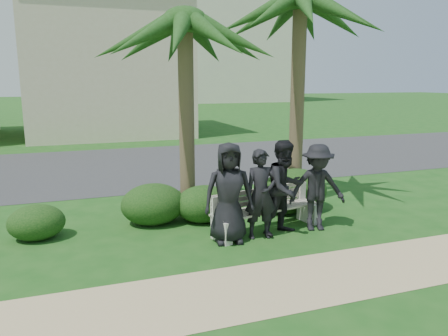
{
  "coord_description": "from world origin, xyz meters",
  "views": [
    {
      "loc": [
        -3.15,
        -7.04,
        2.9
      ],
      "look_at": [
        -0.28,
        1.0,
        1.18
      ],
      "focal_mm": 35.0,
      "sensor_mm": 36.0,
      "label": 1
    }
  ],
  "objects_px": {
    "park_bench": "(267,213)",
    "palm_left": "(185,23)",
    "man_a": "(229,193)",
    "man_b": "(261,194)",
    "palm_right": "(300,1)",
    "man_c": "(285,188)",
    "man_d": "(317,188)"
  },
  "relations": [
    {
      "from": "park_bench",
      "to": "palm_left",
      "type": "relative_size",
      "value": 0.48
    },
    {
      "from": "park_bench",
      "to": "man_a",
      "type": "xyz_separation_m",
      "value": [
        -0.91,
        -0.32,
        0.56
      ]
    },
    {
      "from": "man_b",
      "to": "palm_right",
      "type": "distance_m",
      "value": 4.51
    },
    {
      "from": "park_bench",
      "to": "man_b",
      "type": "distance_m",
      "value": 0.64
    },
    {
      "from": "man_c",
      "to": "man_d",
      "type": "distance_m",
      "value": 0.69
    },
    {
      "from": "park_bench",
      "to": "man_b",
      "type": "xyz_separation_m",
      "value": [
        -0.28,
        -0.32,
        0.48
      ]
    },
    {
      "from": "park_bench",
      "to": "man_c",
      "type": "distance_m",
      "value": 0.65
    },
    {
      "from": "palm_left",
      "to": "palm_right",
      "type": "distance_m",
      "value": 2.69
    },
    {
      "from": "man_c",
      "to": "man_d",
      "type": "height_order",
      "value": "man_c"
    },
    {
      "from": "park_bench",
      "to": "palm_right",
      "type": "distance_m",
      "value": 4.71
    },
    {
      "from": "man_c",
      "to": "palm_left",
      "type": "height_order",
      "value": "palm_left"
    },
    {
      "from": "man_a",
      "to": "man_d",
      "type": "relative_size",
      "value": 1.07
    },
    {
      "from": "man_c",
      "to": "man_d",
      "type": "xyz_separation_m",
      "value": [
        0.69,
        -0.01,
        -0.05
      ]
    },
    {
      "from": "man_a",
      "to": "palm_right",
      "type": "distance_m",
      "value": 4.72
    },
    {
      "from": "park_bench",
      "to": "man_c",
      "type": "xyz_separation_m",
      "value": [
        0.24,
        -0.27,
        0.55
      ]
    },
    {
      "from": "man_a",
      "to": "man_b",
      "type": "bearing_deg",
      "value": 9.59
    },
    {
      "from": "man_a",
      "to": "man_b",
      "type": "xyz_separation_m",
      "value": [
        0.63,
        0.0,
        -0.08
      ]
    },
    {
      "from": "park_bench",
      "to": "palm_left",
      "type": "bearing_deg",
      "value": 117.0
    },
    {
      "from": "man_c",
      "to": "man_a",
      "type": "bearing_deg",
      "value": 164.22
    },
    {
      "from": "man_a",
      "to": "man_b",
      "type": "distance_m",
      "value": 0.64
    },
    {
      "from": "park_bench",
      "to": "palm_left",
      "type": "xyz_separation_m",
      "value": [
        -1.2,
        1.45,
        3.67
      ]
    },
    {
      "from": "man_b",
      "to": "man_c",
      "type": "distance_m",
      "value": 0.53
    },
    {
      "from": "man_b",
      "to": "man_d",
      "type": "height_order",
      "value": "man_d"
    },
    {
      "from": "palm_left",
      "to": "man_a",
      "type": "bearing_deg",
      "value": -80.65
    },
    {
      "from": "man_a",
      "to": "park_bench",
      "type": "bearing_deg",
      "value": 28.68
    },
    {
      "from": "man_b",
      "to": "palm_right",
      "type": "bearing_deg",
      "value": 53.62
    },
    {
      "from": "man_a",
      "to": "man_d",
      "type": "bearing_deg",
      "value": 10.6
    },
    {
      "from": "man_a",
      "to": "man_d",
      "type": "xyz_separation_m",
      "value": [
        1.84,
        0.04,
        -0.06
      ]
    },
    {
      "from": "park_bench",
      "to": "man_d",
      "type": "xyz_separation_m",
      "value": [
        0.93,
        -0.28,
        0.49
      ]
    },
    {
      "from": "park_bench",
      "to": "man_d",
      "type": "bearing_deg",
      "value": -29.46
    },
    {
      "from": "park_bench",
      "to": "man_a",
      "type": "relative_size",
      "value": 1.31
    },
    {
      "from": "man_b",
      "to": "man_d",
      "type": "xyz_separation_m",
      "value": [
        1.21,
        0.04,
        0.02
      ]
    }
  ]
}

